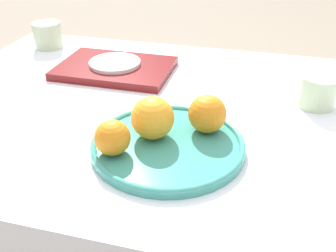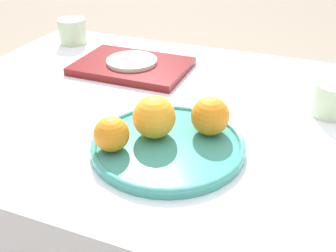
# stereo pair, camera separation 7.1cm
# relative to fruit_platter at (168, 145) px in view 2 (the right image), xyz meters

# --- Properties ---
(table) EXTENTS (1.29, 0.81, 0.74)m
(table) POSITION_rel_fruit_platter_xyz_m (0.02, 0.16, -0.38)
(table) COLOR white
(table) RESTS_ON ground_plane
(fruit_platter) EXTENTS (0.29, 0.29, 0.02)m
(fruit_platter) POSITION_rel_fruit_platter_xyz_m (0.00, 0.00, 0.00)
(fruit_platter) COLOR teal
(fruit_platter) RESTS_ON table
(orange_0) EXTENTS (0.08, 0.08, 0.08)m
(orange_0) POSITION_rel_fruit_platter_xyz_m (-0.03, 0.01, 0.04)
(orange_0) COLOR orange
(orange_0) RESTS_ON fruit_platter
(orange_1) EXTENTS (0.06, 0.06, 0.06)m
(orange_1) POSITION_rel_fruit_platter_xyz_m (-0.09, -0.06, 0.04)
(orange_1) COLOR orange
(orange_1) RESTS_ON fruit_platter
(orange_2) EXTENTS (0.07, 0.07, 0.07)m
(orange_2) POSITION_rel_fruit_platter_xyz_m (0.06, 0.06, 0.04)
(orange_2) COLOR orange
(orange_2) RESTS_ON fruit_platter
(serving_tray) EXTENTS (0.30, 0.20, 0.02)m
(serving_tray) POSITION_rel_fruit_platter_xyz_m (-0.23, 0.32, 0.00)
(serving_tray) COLOR maroon
(serving_tray) RESTS_ON table
(side_plate) EXTENTS (0.14, 0.14, 0.01)m
(side_plate) POSITION_rel_fruit_platter_xyz_m (-0.23, 0.32, 0.02)
(side_plate) COLOR silver
(side_plate) RESTS_ON serving_tray
(cup_0) EXTENTS (0.08, 0.08, 0.08)m
(cup_0) POSITION_rel_fruit_platter_xyz_m (-0.50, 0.45, 0.03)
(cup_0) COLOR #B7CC9E
(cup_0) RESTS_ON table
(cup_1) EXTENTS (0.08, 0.08, 0.07)m
(cup_1) POSITION_rel_fruit_platter_xyz_m (0.27, 0.25, 0.03)
(cup_1) COLOR #B7CC9E
(cup_1) RESTS_ON table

